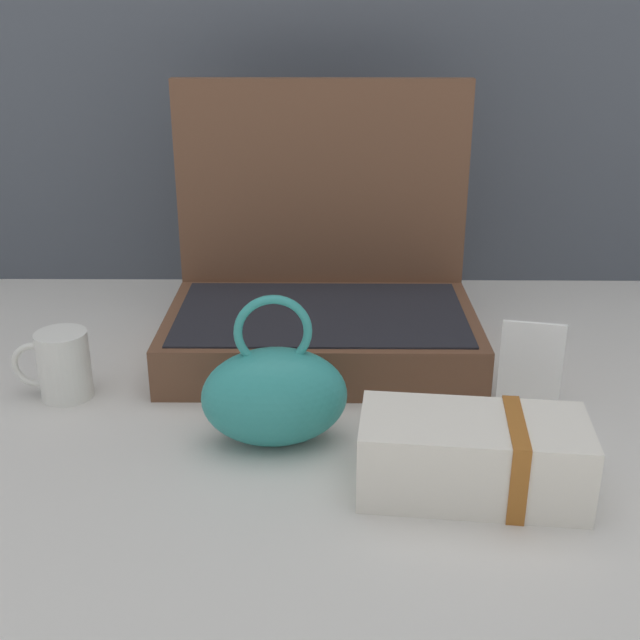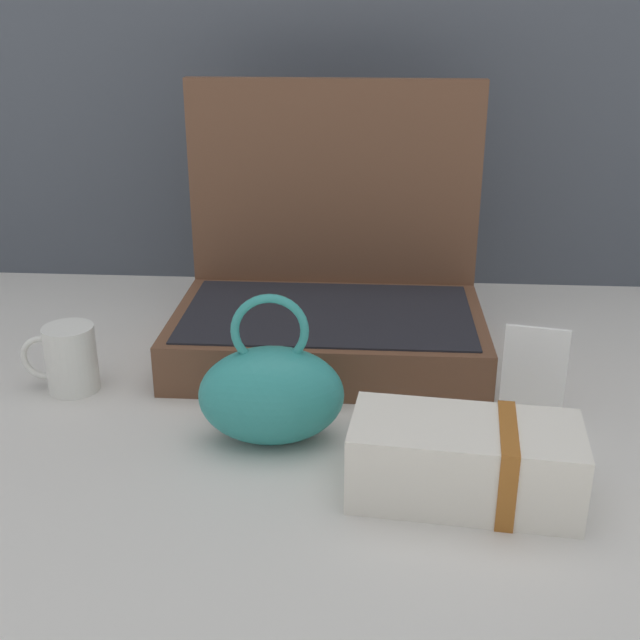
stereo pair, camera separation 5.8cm
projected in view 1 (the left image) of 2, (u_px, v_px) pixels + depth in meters
The scene contains 6 objects.
ground_plane at pixel (320, 408), 1.13m from camera, with size 6.00×6.00×0.00m, color beige.
open_suitcase at pixel (321, 296), 1.29m from camera, with size 0.49×0.32×0.42m.
teal_pouch_handbag at pixel (275, 395), 1.02m from camera, with size 0.20×0.13×0.20m.
cream_toiletry_bag at pixel (475, 456), 0.92m from camera, with size 0.27×0.15×0.10m.
coffee_mug at pixel (62, 365), 1.15m from camera, with size 0.11×0.07×0.10m.
info_card_left at pixel (530, 365), 1.11m from camera, with size 0.09×0.01×0.13m, color white.
Camera 1 is at (0.01, -1.00, 0.54)m, focal length 44.90 mm.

